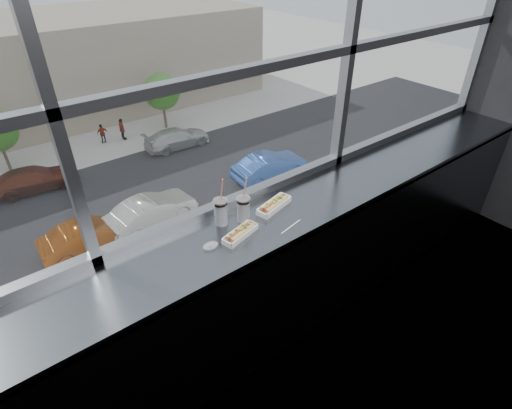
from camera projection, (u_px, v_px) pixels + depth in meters
wall_back_lower at (239, 261)px, 3.12m from camera, size 6.00×0.00×6.00m
window_glass at (229, 17)px, 2.15m from camera, size 6.00×0.00×6.00m
window_mullions at (231, 17)px, 2.14m from camera, size 6.00×0.08×2.40m
counter at (261, 225)px, 2.65m from camera, size 6.00×0.55×0.06m
counter_fascia at (284, 302)px, 2.77m from camera, size 6.00×0.04×1.04m
hotdog_tray_left at (240, 233)px, 2.48m from camera, size 0.28×0.15×0.06m
hotdog_tray_right at (274, 204)px, 2.74m from camera, size 0.30×0.16×0.07m
soda_cup_left at (221, 211)px, 2.55m from camera, size 0.09×0.09×0.34m
soda_cup_right at (243, 208)px, 2.58m from camera, size 0.09×0.09×0.33m
loose_straw at (291, 227)px, 2.57m from camera, size 0.19×0.04×0.01m
wrapper at (211, 246)px, 2.40m from camera, size 0.10×0.07×0.02m
plaza_near at (132, 398)px, 14.17m from camera, size 50.00×14.00×0.04m
street_asphalt at (39, 224)px, 22.68m from camera, size 80.00×10.00×0.06m
far_sidewalk at (10, 170)px, 27.92m from camera, size 80.00×6.00×0.04m
car_near_d at (151, 207)px, 22.04m from camera, size 3.62×7.07×2.26m
car_far_c at (177, 135)px, 30.36m from camera, size 2.62×5.94×1.96m
car_far_b at (33, 176)px, 25.18m from camera, size 3.18×6.27×2.01m
car_near_e at (270, 162)px, 26.35m from camera, size 3.22×7.00×2.29m
car_near_c at (88, 232)px, 20.32m from camera, size 2.72×6.38×2.12m
pedestrian_c at (102, 132)px, 31.04m from camera, size 0.82×0.62×1.85m
pedestrian_d at (122, 127)px, 31.47m from camera, size 0.69×0.92×2.08m
tree_right at (162, 92)px, 32.32m from camera, size 2.96×2.96×4.62m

